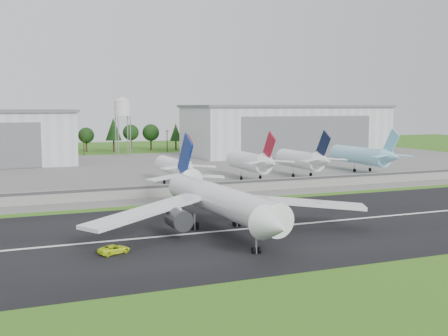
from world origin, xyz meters
name	(u,v)px	position (x,y,z in m)	size (l,w,h in m)	color
ground	(351,232)	(0.00, 0.00, 0.00)	(600.00, 600.00, 0.00)	#2B6A19
runway	(324,222)	(0.00, 10.00, 0.05)	(320.00, 60.00, 0.10)	black
runway_centerline	(324,222)	(0.00, 10.00, 0.11)	(220.00, 1.00, 0.02)	white
apron	(172,169)	(0.00, 120.00, 0.05)	(320.00, 150.00, 0.10)	slate
blast_fence	(238,186)	(0.00, 54.99, 1.81)	(240.00, 0.61, 3.50)	gray
hangar_east	(286,130)	(75.00, 164.92, 12.63)	(102.00, 47.00, 25.20)	silver
water_tower	(123,106)	(-5.00, 185.00, 24.55)	(8.40, 8.40, 29.40)	#99999E
utility_poles	(127,153)	(0.00, 200.00, 0.00)	(230.00, 3.00, 12.00)	black
treeline	(121,151)	(0.00, 215.00, 0.00)	(320.00, 16.00, 22.00)	black
main_airliner	(222,207)	(-23.62, 9.56, 4.89)	(57.21, 59.21, 18.17)	white
ground_vehicle	(114,249)	(-46.40, 0.96, 0.86)	(2.52, 5.46, 1.52)	#DAF11C
parked_jet_red_a	(176,166)	(-11.76, 76.51, 5.89)	(7.36, 31.29, 16.38)	white
parked_jet_red_b	(253,162)	(14.68, 76.59, 6.36)	(7.36, 31.29, 16.87)	white
parked_jet_navy	(304,160)	(34.28, 76.58, 6.32)	(7.36, 31.29, 16.83)	white
parked_jet_skyblue	(365,155)	(63.10, 81.60, 6.40)	(7.36, 37.29, 16.97)	#8CD4F2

